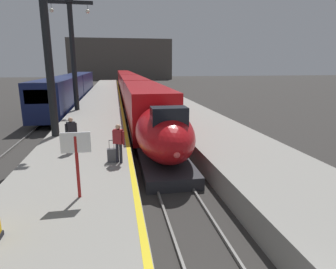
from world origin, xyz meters
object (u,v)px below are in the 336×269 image
(highspeed_train_main, at_px, (130,85))
(rolling_suitcase, at_px, (112,155))
(passenger_mid_platform, at_px, (71,132))
(station_column_mid, at_px, (46,33))
(passenger_near_edge, at_px, (119,140))
(departure_info_board, at_px, (76,152))
(station_column_far, at_px, (72,46))
(regional_train_adjacent, at_px, (73,87))

(highspeed_train_main, bearing_deg, rolling_suitcase, -94.15)
(highspeed_train_main, bearing_deg, passenger_mid_platform, -97.62)
(station_column_mid, xyz_separation_m, passenger_mid_platform, (1.44, -3.50, -4.82))
(passenger_near_edge, xyz_separation_m, rolling_suitcase, (-0.30, 0.14, -0.69))
(passenger_mid_platform, xyz_separation_m, departure_info_board, (0.90, -5.18, 0.52))
(passenger_mid_platform, xyz_separation_m, rolling_suitcase, (1.90, -1.90, -0.69))
(rolling_suitcase, bearing_deg, highspeed_train_main, 85.85)
(highspeed_train_main, height_order, station_column_far, station_column_far)
(passenger_near_edge, height_order, passenger_mid_platform, same)
(highspeed_train_main, relative_size, rolling_suitcase, 76.38)
(highspeed_train_main, height_order, passenger_near_edge, highspeed_train_main)
(passenger_near_edge, relative_size, passenger_mid_platform, 1.00)
(station_column_mid, height_order, passenger_near_edge, station_column_mid)
(passenger_near_edge, relative_size, rolling_suitcase, 1.72)
(highspeed_train_main, xyz_separation_m, station_column_far, (-5.90, -19.54, 4.82))
(passenger_near_edge, bearing_deg, rolling_suitcase, 155.37)
(passenger_near_edge, height_order, departure_info_board, departure_info_board)
(rolling_suitcase, xyz_separation_m, departure_info_board, (-1.00, -3.28, 1.20))
(station_column_mid, height_order, station_column_far, station_column_mid)
(rolling_suitcase, bearing_deg, regional_train_adjacent, 100.57)
(station_column_far, bearing_deg, passenger_near_edge, -77.02)
(highspeed_train_main, height_order, departure_info_board, highspeed_train_main)
(station_column_far, distance_m, passenger_near_edge, 16.92)
(passenger_mid_platform, height_order, departure_info_board, departure_info_board)
(highspeed_train_main, xyz_separation_m, regional_train_adjacent, (-8.10, -5.53, 0.15))
(passenger_mid_platform, bearing_deg, regional_train_adjacent, 97.47)
(station_column_mid, distance_m, passenger_near_edge, 8.20)
(passenger_mid_platform, bearing_deg, highspeed_train_main, 82.38)
(regional_train_adjacent, relative_size, rolling_suitcase, 37.27)
(station_column_mid, relative_size, passenger_near_edge, 5.75)
(regional_train_adjacent, height_order, passenger_mid_platform, regional_train_adjacent)
(regional_train_adjacent, height_order, station_column_far, station_column_far)
(highspeed_train_main, bearing_deg, passenger_near_edge, -93.64)
(highspeed_train_main, height_order, passenger_mid_platform, highspeed_train_main)
(regional_train_adjacent, bearing_deg, highspeed_train_main, 34.34)
(departure_info_board, bearing_deg, passenger_mid_platform, 99.84)
(departure_info_board, bearing_deg, regional_train_adjacent, 97.84)
(passenger_near_edge, bearing_deg, highspeed_train_main, 86.36)
(rolling_suitcase, relative_size, departure_info_board, 0.46)
(passenger_mid_platform, distance_m, departure_info_board, 5.29)
(station_column_mid, relative_size, station_column_far, 1.01)
(passenger_near_edge, xyz_separation_m, passenger_mid_platform, (-2.20, 2.04, 0.00))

